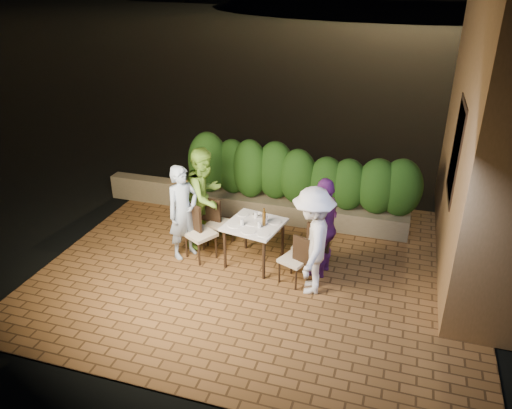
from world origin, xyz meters
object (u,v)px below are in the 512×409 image
at_px(dining_table, 254,243).
at_px(diner_blue, 183,212).
at_px(chair_left_back, 220,223).
at_px(chair_left_front, 201,233).
at_px(chair_right_front, 294,259).
at_px(parapet_lamp, 182,180).
at_px(beer_bottle, 264,217).
at_px(chair_right_back, 307,246).
at_px(diner_green, 205,197).
at_px(diner_purple, 324,227).
at_px(bowl, 257,215).
at_px(diner_white, 312,241).

relative_size(dining_table, diner_blue, 0.52).
height_order(chair_left_back, diner_blue, diner_blue).
height_order(chair_left_front, chair_right_front, chair_left_front).
relative_size(chair_left_back, parapet_lamp, 6.13).
bearing_deg(beer_bottle, chair_right_front, -30.06).
bearing_deg(diner_blue, chair_right_back, -55.35).
distance_m(diner_blue, diner_green, 0.58).
height_order(chair_right_front, diner_purple, diner_purple).
distance_m(beer_bottle, bowl, 0.37).
height_order(dining_table, chair_right_front, chair_right_front).
distance_m(diner_purple, parapet_lamp, 3.68).
relative_size(dining_table, beer_bottle, 2.83).
height_order(dining_table, parapet_lamp, dining_table).
bearing_deg(chair_left_back, chair_right_back, -0.70).
bearing_deg(bowl, dining_table, -84.08).
relative_size(beer_bottle, bowl, 1.86).
bearing_deg(bowl, chair_left_front, -156.68).
bearing_deg(chair_left_front, chair_left_back, 104.92).
bearing_deg(bowl, diner_blue, -162.12).
bearing_deg(chair_right_back, diner_purple, -173.46).
bearing_deg(diner_white, chair_left_back, -123.12).
height_order(chair_left_front, diner_green, diner_green).
xyz_separation_m(bowl, parapet_lamp, (-2.09, 1.46, -0.20)).
height_order(diner_green, diner_white, diner_green).
height_order(chair_left_back, diner_green, diner_green).
xyz_separation_m(chair_right_back, diner_green, (-1.93, 0.35, 0.47)).
relative_size(chair_left_back, diner_blue, 0.52).
bearing_deg(chair_right_front, diner_green, -1.33).
bearing_deg(chair_left_back, chair_left_front, -94.29).
xyz_separation_m(chair_left_back, parapet_lamp, (-1.34, 1.31, 0.14)).
bearing_deg(diner_blue, diner_purple, -56.99).
distance_m(beer_bottle, chair_left_front, 1.18).
height_order(diner_white, parapet_lamp, diner_white).
bearing_deg(diner_green, diner_white, -100.65).
xyz_separation_m(beer_bottle, chair_left_front, (-1.09, -0.10, -0.43)).
bearing_deg(bowl, chair_right_back, -11.04).
xyz_separation_m(dining_table, bowl, (-0.03, 0.28, 0.40)).
xyz_separation_m(chair_left_back, diner_purple, (1.92, -0.37, 0.41)).
bearing_deg(parapet_lamp, diner_blue, -64.02).
relative_size(dining_table, bowl, 5.26).
relative_size(beer_bottle, diner_purple, 0.18).
distance_m(bowl, chair_left_back, 0.84).
relative_size(chair_right_front, diner_white, 0.50).
bearing_deg(diner_blue, parapet_lamp, 55.04).
xyz_separation_m(beer_bottle, diner_purple, (0.97, 0.06, -0.07)).
height_order(beer_bottle, diner_white, diner_white).
height_order(beer_bottle, chair_right_back, beer_bottle).
height_order(chair_right_back, diner_purple, diner_purple).
height_order(chair_right_back, diner_green, diner_green).
bearing_deg(diner_purple, dining_table, -77.39).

